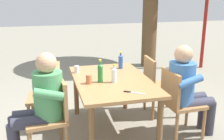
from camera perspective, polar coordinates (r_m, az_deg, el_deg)
ground_plane at (r=3.68m, az=-0.00°, el=-12.67°), size 24.00×24.00×0.00m
dining_table at (r=3.42m, az=-0.00°, el=-3.41°), size 1.44×0.93×0.72m
chair_near_right at (r=3.09m, az=-12.51°, el=-8.91°), size 0.48×0.48×0.87m
chair_far_right at (r=3.45m, az=13.85°, el=-6.19°), size 0.46×0.46×0.87m
chair_near_left at (r=3.67m, az=-12.95°, el=-4.78°), size 0.47×0.47×0.87m
chair_far_left at (r=4.00m, az=9.45°, el=-2.79°), size 0.46×0.46×0.87m
person_in_white_shirt at (r=3.01m, az=-14.78°, el=-6.24°), size 0.47×0.61×1.18m
person_in_plaid_shirt at (r=3.45m, az=15.61°, el=-3.38°), size 0.47×0.61×1.18m
bottle_clear at (r=3.24m, az=0.45°, el=-0.99°), size 0.06×0.06×0.23m
bottle_blue at (r=3.84m, az=1.85°, el=1.87°), size 0.06×0.06×0.25m
bottle_green at (r=3.24m, az=-2.50°, el=-0.53°), size 0.06×0.06×0.29m
cup_terracotta at (r=3.22m, az=-4.97°, el=-1.97°), size 0.07×0.07×0.11m
cup_glass at (r=3.67m, az=-7.52°, el=0.14°), size 0.07×0.07×0.10m
table_knife at (r=2.95m, az=4.41°, el=-4.75°), size 0.15×0.21×0.01m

